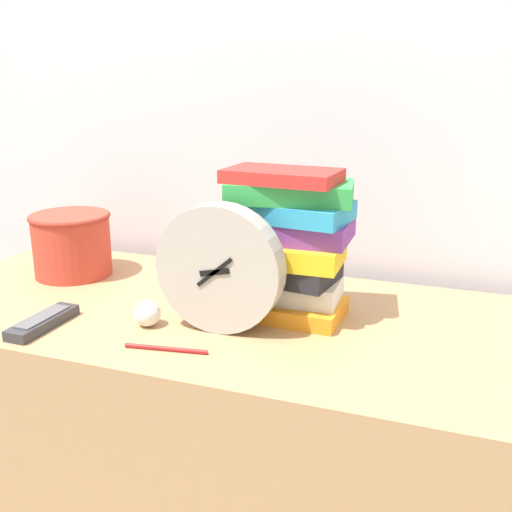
# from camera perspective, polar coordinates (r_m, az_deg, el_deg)

# --- Properties ---
(wall_back) EXTENTS (6.00, 0.04, 2.40)m
(wall_back) POSITION_cam_1_polar(r_m,az_deg,el_deg) (1.49, 1.28, 16.07)
(wall_back) COLOR silver
(wall_back) RESTS_ON ground_plane
(desk) EXTENTS (1.31, 0.59, 0.76)m
(desk) POSITION_cam_1_polar(r_m,az_deg,el_deg) (1.43, -3.96, -19.34)
(desk) COLOR tan
(desk) RESTS_ON ground_plane
(desk_clock) EXTENTS (0.24, 0.05, 0.24)m
(desk_clock) POSITION_cam_1_polar(r_m,az_deg,el_deg) (1.10, -3.50, -1.21)
(desk_clock) COLOR #B7B2A8
(desk_clock) RESTS_ON desk
(book_stack) EXTENTS (0.26, 0.17, 0.29)m
(book_stack) POSITION_cam_1_polar(r_m,az_deg,el_deg) (1.17, 3.13, 1.28)
(book_stack) COLOR orange
(book_stack) RESTS_ON desk
(basket) EXTENTS (0.19, 0.19, 0.15)m
(basket) POSITION_cam_1_polar(r_m,az_deg,el_deg) (1.49, -17.15, 1.26)
(basket) COLOR #C63D2D
(basket) RESTS_ON desk
(tv_remote) EXTENTS (0.05, 0.16, 0.02)m
(tv_remote) POSITION_cam_1_polar(r_m,az_deg,el_deg) (1.22, -19.63, -5.92)
(tv_remote) COLOR #333338
(tv_remote) RESTS_ON desk
(crumpled_paper_ball) EXTENTS (0.05, 0.05, 0.05)m
(crumpled_paper_ball) POSITION_cam_1_polar(r_m,az_deg,el_deg) (1.17, -10.30, -5.40)
(crumpled_paper_ball) COLOR white
(crumpled_paper_ball) RESTS_ON desk
(pen) EXTENTS (0.15, 0.03, 0.01)m
(pen) POSITION_cam_1_polar(r_m,az_deg,el_deg) (1.07, -8.57, -8.72)
(pen) COLOR #B21E1E
(pen) RESTS_ON desk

